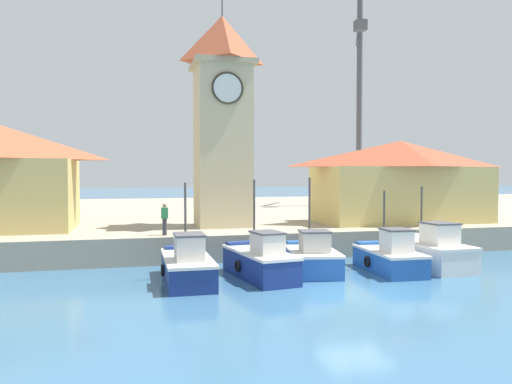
# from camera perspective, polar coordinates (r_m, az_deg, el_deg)

# --- Properties ---
(ground_plane) EXTENTS (300.00, 300.00, 0.00)m
(ground_plane) POSITION_cam_1_polar(r_m,az_deg,el_deg) (19.50, 11.13, -11.31)
(ground_plane) COLOR #386689
(quay_wharf) EXTENTS (120.00, 40.00, 1.39)m
(quay_wharf) POSITION_cam_1_polar(r_m,az_deg,el_deg) (45.57, -3.81, -2.71)
(quay_wharf) COLOR #9E937F
(quay_wharf) RESTS_ON ground
(fishing_boat_far_left) EXTENTS (2.03, 5.06, 4.13)m
(fishing_boat_far_left) POSITION_cam_1_polar(r_m,az_deg,el_deg) (21.10, -7.86, -8.29)
(fishing_boat_far_left) COLOR navy
(fishing_boat_far_left) RESTS_ON ground
(fishing_boat_left_outer) EXTENTS (2.47, 5.01, 4.24)m
(fishing_boat_left_outer) POSITION_cam_1_polar(r_m,az_deg,el_deg) (21.71, 0.45, -7.89)
(fishing_boat_left_outer) COLOR navy
(fishing_boat_left_outer) RESTS_ON ground
(fishing_boat_left_inner) EXTENTS (2.75, 4.46, 4.33)m
(fishing_boat_left_inner) POSITION_cam_1_polar(r_m,az_deg,el_deg) (23.08, 6.37, -7.44)
(fishing_boat_left_inner) COLOR #2356A8
(fishing_boat_left_inner) RESTS_ON ground
(fishing_boat_mid_left) EXTENTS (2.09, 4.38, 3.71)m
(fishing_boat_mid_left) POSITION_cam_1_polar(r_m,az_deg,el_deg) (23.87, 15.01, -7.18)
(fishing_boat_mid_left) COLOR #2356A8
(fishing_boat_mid_left) RESTS_ON ground
(fishing_boat_center) EXTENTS (2.33, 4.92, 3.88)m
(fishing_boat_center) POSITION_cam_1_polar(r_m,az_deg,el_deg) (25.48, 19.19, -6.43)
(fishing_boat_center) COLOR silver
(fishing_boat_center) RESTS_ON ground
(clock_tower) EXTENTS (3.59, 3.59, 14.03)m
(clock_tower) POSITION_cam_1_polar(r_m,az_deg,el_deg) (29.93, -3.86, 8.76)
(clock_tower) COLOR beige
(clock_tower) RESTS_ON quay_wharf
(warehouse_right) EXTENTS (11.09, 5.58, 5.26)m
(warehouse_right) POSITION_cam_1_polar(r_m,az_deg,el_deg) (33.72, 16.16, 1.29)
(warehouse_right) COLOR tan
(warehouse_right) RESTS_ON quay_wharf
(port_crane_near) EXTENTS (3.78, 7.75, 20.17)m
(port_crane_near) POSITION_cam_1_polar(r_m,az_deg,el_deg) (50.62, 11.70, 7.44)
(port_crane_near) COLOR #353539
(port_crane_near) RESTS_ON quay_wharf
(dock_worker_near_tower) EXTENTS (0.34, 0.22, 1.62)m
(dock_worker_near_tower) POSITION_cam_1_polar(r_m,az_deg,el_deg) (25.73, -10.41, -3.01)
(dock_worker_near_tower) COLOR #33333D
(dock_worker_near_tower) RESTS_ON quay_wharf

